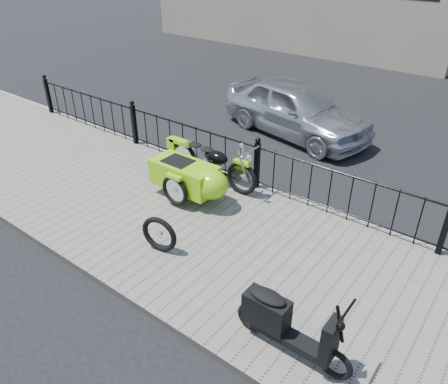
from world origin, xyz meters
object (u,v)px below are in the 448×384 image
Objects in this scene: sedan_car at (296,109)px; motorcycle_sidecar at (196,175)px; scooter at (284,323)px; spare_tire at (159,234)px.

motorcycle_sidecar is at bearing -166.25° from sedan_car.
sedan_car is at bearing 92.04° from motorcycle_sidecar.
sedan_car is (-3.31, 6.19, 0.16)m from scooter.
motorcycle_sidecar is at bearing 110.51° from spare_tire.
spare_tire is 5.77m from sedan_car.
motorcycle_sidecar is 0.56× the size of sedan_car.
sedan_car reaches higher than motorcycle_sidecar.
motorcycle_sidecar is 1.45× the size of scooter.
scooter is at bearing -140.15° from sedan_car.
sedan_car is (-0.76, 5.72, 0.25)m from spare_tire.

